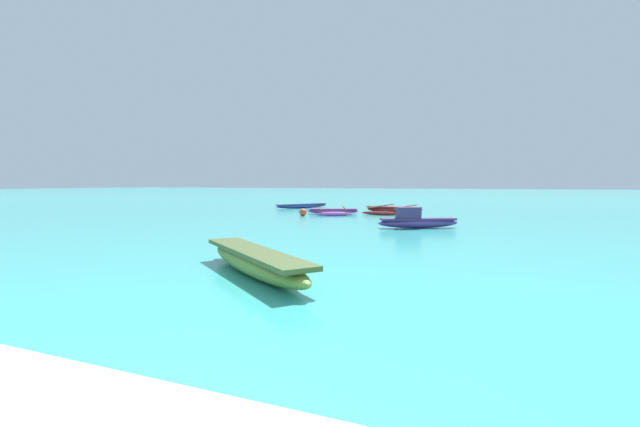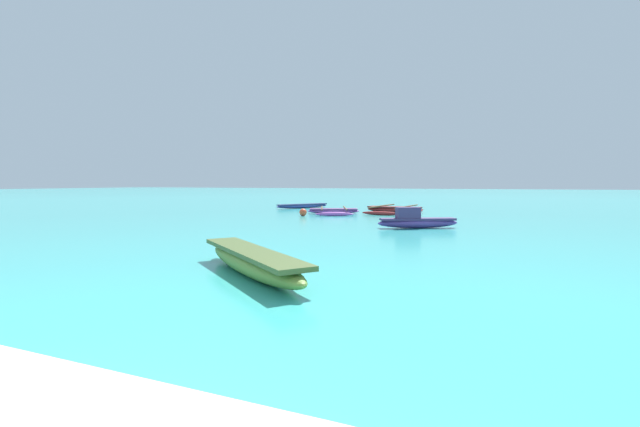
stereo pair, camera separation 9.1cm
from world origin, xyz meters
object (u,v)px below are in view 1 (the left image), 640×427
(moored_boat_1, at_px, (255,261))
(moored_boat_2, at_px, (333,211))
(moored_boat_3, at_px, (416,221))
(moored_boat_4, at_px, (394,209))
(moored_boat_0, at_px, (302,206))
(mooring_buoy_0, at_px, (303,212))

(moored_boat_1, xyz_separation_m, moored_boat_2, (-4.08, 14.83, -0.10))
(moored_boat_1, relative_size, moored_boat_3, 1.27)
(moored_boat_4, bearing_deg, moored_boat_1, -79.71)
(moored_boat_3, distance_m, moored_boat_4, 7.95)
(moored_boat_0, height_order, moored_boat_4, moored_boat_4)
(moored_boat_3, xyz_separation_m, mooring_buoy_0, (-6.24, 3.60, -0.09))
(moored_boat_3, relative_size, moored_boat_4, 0.66)
(moored_boat_2, relative_size, moored_boat_4, 0.92)
(moored_boat_1, distance_m, mooring_buoy_0, 13.68)
(moored_boat_2, relative_size, mooring_buoy_0, 10.66)
(moored_boat_2, height_order, moored_boat_4, moored_boat_4)
(moored_boat_0, bearing_deg, moored_boat_1, -125.19)
(moored_boat_1, xyz_separation_m, moored_boat_3, (1.32, 9.17, 0.02))
(mooring_buoy_0, bearing_deg, moored_boat_4, 46.66)
(moored_boat_1, xyz_separation_m, moored_boat_4, (-1.20, 16.70, -0.06))
(mooring_buoy_0, bearing_deg, moored_boat_2, 67.90)
(mooring_buoy_0, bearing_deg, moored_boat_0, 115.29)
(moored_boat_0, xyz_separation_m, moored_boat_2, (3.69, -3.96, -0.01))
(moored_boat_2, height_order, mooring_buoy_0, mooring_buoy_0)
(moored_boat_1, relative_size, mooring_buoy_0, 9.84)
(moored_boat_4, bearing_deg, moored_boat_0, 168.54)
(moored_boat_4, xyz_separation_m, mooring_buoy_0, (-3.72, -3.94, -0.00))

